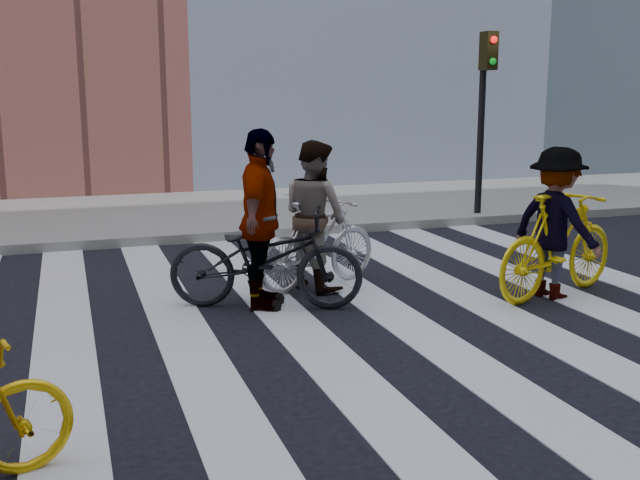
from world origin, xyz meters
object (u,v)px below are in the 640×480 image
traffic_signal (485,93)px  bike_silver_mid (318,244)px  bike_yellow_right (558,245)px  rider_right (556,223)px  rider_rear (260,220)px  rider_mid (314,215)px  bike_dark_rear (265,258)px

traffic_signal → bike_silver_mid: 5.74m
bike_silver_mid → bike_yellow_right: (2.45, -1.26, 0.07)m
rider_right → rider_rear: (-3.26, 0.64, 0.11)m
bike_silver_mid → rider_right: bearing=-140.2°
bike_silver_mid → rider_right: size_ratio=1.04×
traffic_signal → rider_mid: traffic_signal is taller
traffic_signal → rider_right: size_ratio=1.94×
bike_silver_mid → rider_mid: (-0.05, 0.00, 0.35)m
rider_right → rider_rear: bearing=61.0°
bike_silver_mid → rider_right: (2.40, -1.26, 0.32)m
rider_mid → bike_yellow_right: bearing=-139.2°
bike_yellow_right → bike_dark_rear: 3.32m
traffic_signal → bike_silver_mid: size_ratio=1.86×
traffic_signal → rider_rear: bearing=-141.4°
traffic_signal → bike_yellow_right: traffic_signal is taller
bike_dark_rear → bike_silver_mid: bearing=-30.4°
bike_silver_mid → bike_dark_rear: size_ratio=0.85×
bike_yellow_right → rider_rear: bearing=61.2°
bike_dark_rear → rider_rear: rider_rear is taller
traffic_signal → bike_yellow_right: 5.31m
rider_right → traffic_signal: bearing=-39.3°
bike_silver_mid → rider_rear: bearing=103.0°
bike_yellow_right → rider_right: rider_right is taller
bike_silver_mid → rider_right: rider_right is taller
bike_dark_rear → rider_mid: (0.76, 0.62, 0.33)m
traffic_signal → bike_silver_mid: bearing=-140.9°
rider_mid → rider_rear: bearing=104.6°
rider_mid → rider_right: bearing=-139.7°
bike_yellow_right → bike_silver_mid: bearing=45.0°
bike_silver_mid → bike_dark_rear: (-0.81, -0.62, 0.01)m
bike_yellow_right → rider_right: size_ratio=1.17×
bike_yellow_right → rider_rear: rider_rear is taller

